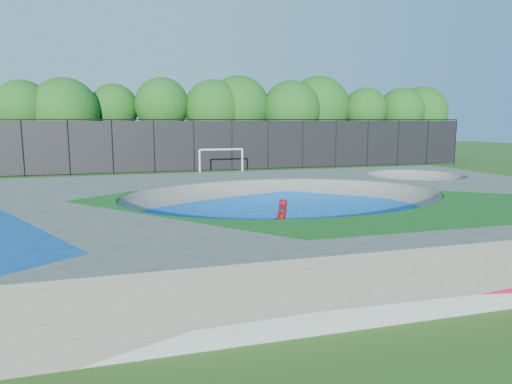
% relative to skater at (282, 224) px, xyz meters
% --- Properties ---
extents(ground, '(120.00, 120.00, 0.00)m').
position_rel_skater_xyz_m(ground, '(0.56, 1.24, -0.77)').
color(ground, '#2C5818').
rests_on(ground, ground).
extents(skate_deck, '(22.00, 14.00, 1.50)m').
position_rel_skater_xyz_m(skate_deck, '(0.56, 1.24, -0.02)').
color(skate_deck, gray).
rests_on(skate_deck, ground).
extents(skater, '(0.67, 0.62, 1.53)m').
position_rel_skater_xyz_m(skater, '(0.00, 0.00, 0.00)').
color(skater, red).
rests_on(skater, ground).
extents(skateboard, '(0.72, 0.69, 0.05)m').
position_rel_skater_xyz_m(skateboard, '(0.00, 0.00, -0.74)').
color(skateboard, black).
rests_on(skateboard, ground).
extents(soccer_goal, '(3.08, 0.12, 2.04)m').
position_rel_skater_xyz_m(soccer_goal, '(1.72, 17.48, 0.65)').
color(soccer_goal, white).
rests_on(soccer_goal, ground).
extents(fence, '(48.09, 0.09, 4.04)m').
position_rel_skater_xyz_m(fence, '(0.56, 22.24, 1.33)').
color(fence, black).
rests_on(fence, ground).
extents(treeline, '(51.72, 7.21, 8.06)m').
position_rel_skater_xyz_m(treeline, '(3.44, 26.96, 4.16)').
color(treeline, '#4B3925').
rests_on(treeline, ground).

